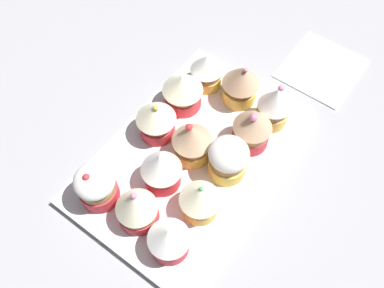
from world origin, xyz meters
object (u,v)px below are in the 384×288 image
at_px(cupcake_0, 169,239).
at_px(napkin, 321,68).
at_px(cupcake_1, 200,200).
at_px(cupcake_5, 136,207).
at_px(cupcake_10, 155,120).
at_px(cupcake_11, 183,91).
at_px(cupcake_8, 241,83).
at_px(cupcake_7, 190,143).
at_px(baking_tray, 192,156).
at_px(cupcake_12, 206,70).
at_px(cupcake_6, 161,169).
at_px(cupcake_2, 228,159).
at_px(cupcake_3, 252,128).
at_px(cupcake_9, 96,186).
at_px(cupcake_4, 274,106).

distance_m(cupcake_0, napkin, 0.43).
bearing_deg(cupcake_1, cupcake_5, 133.11).
distance_m(cupcake_10, cupcake_11, 0.07).
distance_m(cupcake_8, napkin, 0.18).
distance_m(cupcake_8, cupcake_10, 0.15).
height_order(cupcake_7, napkin, cupcake_7).
xyz_separation_m(baking_tray, cupcake_12, (0.13, 0.06, 0.04)).
bearing_deg(cupcake_8, cupcake_0, -167.17).
bearing_deg(cupcake_6, cupcake_2, -43.37).
bearing_deg(napkin, cupcake_7, 164.10).
distance_m(cupcake_7, cupcake_10, 0.07).
relative_size(cupcake_3, napkin, 0.56).
distance_m(cupcake_0, cupcake_8, 0.28).
xyz_separation_m(cupcake_0, cupcake_7, (0.13, 0.06, 0.00)).
bearing_deg(cupcake_0, cupcake_10, 44.14).
relative_size(cupcake_0, cupcake_10, 0.90).
distance_m(cupcake_6, cupcake_10, 0.09).
distance_m(baking_tray, cupcake_1, 0.10).
height_order(cupcake_7, cupcake_9, cupcake_7).
relative_size(cupcake_2, cupcake_4, 0.86).
distance_m(cupcake_7, napkin, 0.31).
xyz_separation_m(cupcake_7, cupcake_11, (0.07, 0.07, -0.00)).
xyz_separation_m(baking_tray, cupcake_4, (0.13, -0.07, 0.05)).
relative_size(cupcake_0, cupcake_1, 0.93).
bearing_deg(cupcake_2, cupcake_5, 156.06).
bearing_deg(napkin, cupcake_11, 145.38).
xyz_separation_m(cupcake_1, cupcake_10, (0.07, 0.13, 0.00)).
xyz_separation_m(cupcake_0, cupcake_5, (0.01, 0.06, 0.00)).
distance_m(cupcake_4, napkin, 0.17).
height_order(cupcake_1, cupcake_5, cupcake_5).
bearing_deg(cupcake_10, cupcake_12, -2.16).
distance_m(baking_tray, cupcake_7, 0.04).
relative_size(cupcake_4, cupcake_11, 1.21).
xyz_separation_m(cupcake_6, cupcake_11, (0.13, 0.06, -0.00)).
height_order(cupcake_9, napkin, cupcake_9).
height_order(cupcake_0, cupcake_8, cupcake_8).
bearing_deg(cupcake_4, cupcake_9, 153.19).
bearing_deg(cupcake_2, cupcake_0, -178.90).
xyz_separation_m(cupcake_3, cupcake_7, (-0.08, 0.06, -0.00)).
relative_size(cupcake_1, cupcake_11, 1.01).
distance_m(cupcake_1, cupcake_9, 0.15).
relative_size(cupcake_6, cupcake_10, 1.04).
relative_size(cupcake_3, cupcake_11, 1.14).
relative_size(cupcake_3, cupcake_5, 1.02).
bearing_deg(cupcake_0, cupcake_7, 25.53).
relative_size(cupcake_2, cupcake_6, 0.95).
bearing_deg(cupcake_8, cupcake_10, 153.36).
distance_m(cupcake_6, napkin, 0.37).
bearing_deg(cupcake_1, napkin, -2.98).
height_order(cupcake_5, cupcake_6, cupcake_5).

